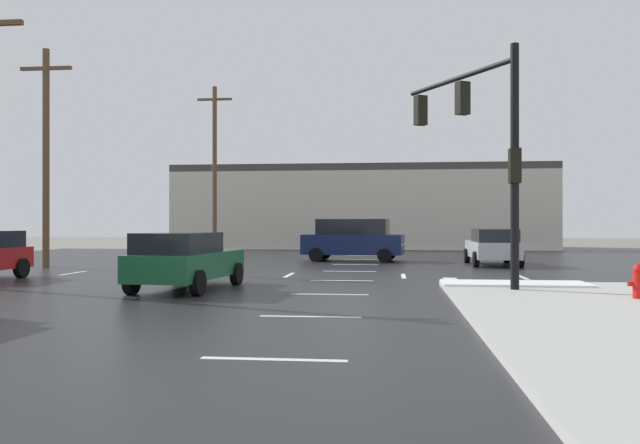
{
  "coord_description": "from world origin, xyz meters",
  "views": [
    {
      "loc": [
        1.57,
        -22.59,
        1.86
      ],
      "look_at": [
        -1.87,
        8.85,
        1.91
      ],
      "focal_mm": 36.43,
      "sensor_mm": 36.0,
      "label": 1
    }
  ],
  "objects_px": {
    "sedan_silver": "(493,246)",
    "utility_pole_far": "(46,153)",
    "utility_pole_distant": "(215,166)",
    "suv_navy": "(353,239)",
    "sedan_green": "(185,260)",
    "fire_hydrant": "(639,281)",
    "traffic_signal_mast": "(482,133)"
  },
  "relations": [
    {
      "from": "utility_pole_far",
      "to": "suv_navy",
      "type": "bearing_deg",
      "value": 25.8
    },
    {
      "from": "utility_pole_far",
      "to": "utility_pole_distant",
      "type": "height_order",
      "value": "utility_pole_distant"
    },
    {
      "from": "sedan_green",
      "to": "suv_navy",
      "type": "bearing_deg",
      "value": -10.28
    },
    {
      "from": "sedan_green",
      "to": "utility_pole_far",
      "type": "bearing_deg",
      "value": 51.48
    },
    {
      "from": "suv_navy",
      "to": "sedan_green",
      "type": "relative_size",
      "value": 1.07
    },
    {
      "from": "traffic_signal_mast",
      "to": "suv_navy",
      "type": "bearing_deg",
      "value": -11.63
    },
    {
      "from": "sedan_green",
      "to": "utility_pole_far",
      "type": "relative_size",
      "value": 0.51
    },
    {
      "from": "suv_navy",
      "to": "sedan_silver",
      "type": "distance_m",
      "value": 6.72
    },
    {
      "from": "sedan_green",
      "to": "utility_pole_distant",
      "type": "relative_size",
      "value": 0.45
    },
    {
      "from": "fire_hydrant",
      "to": "utility_pole_far",
      "type": "relative_size",
      "value": 0.09
    },
    {
      "from": "fire_hydrant",
      "to": "sedan_green",
      "type": "xyz_separation_m",
      "value": [
        -11.22,
        1.84,
        0.32
      ]
    },
    {
      "from": "suv_navy",
      "to": "utility_pole_distant",
      "type": "height_order",
      "value": "utility_pole_distant"
    },
    {
      "from": "suv_navy",
      "to": "sedan_silver",
      "type": "bearing_deg",
      "value": -16.19
    },
    {
      "from": "traffic_signal_mast",
      "to": "sedan_green",
      "type": "xyz_separation_m",
      "value": [
        -8.13,
        -1.08,
        -3.5
      ]
    },
    {
      "from": "utility_pole_distant",
      "to": "fire_hydrant",
      "type": "bearing_deg",
      "value": -55.62
    },
    {
      "from": "utility_pole_far",
      "to": "utility_pole_distant",
      "type": "relative_size",
      "value": 0.87
    },
    {
      "from": "traffic_signal_mast",
      "to": "suv_navy",
      "type": "xyz_separation_m",
      "value": [
        -4.34,
        12.97,
        -3.26
      ]
    },
    {
      "from": "utility_pole_distant",
      "to": "utility_pole_far",
      "type": "bearing_deg",
      "value": -102.37
    },
    {
      "from": "traffic_signal_mast",
      "to": "utility_pole_far",
      "type": "distance_m",
      "value": 18.1
    },
    {
      "from": "utility_pole_distant",
      "to": "traffic_signal_mast",
      "type": "bearing_deg",
      "value": -57.66
    },
    {
      "from": "traffic_signal_mast",
      "to": "utility_pole_distant",
      "type": "distance_m",
      "value": 25.33
    },
    {
      "from": "fire_hydrant",
      "to": "sedan_green",
      "type": "distance_m",
      "value": 11.38
    },
    {
      "from": "traffic_signal_mast",
      "to": "fire_hydrant",
      "type": "height_order",
      "value": "traffic_signal_mast"
    },
    {
      "from": "fire_hydrant",
      "to": "utility_pole_distant",
      "type": "xyz_separation_m",
      "value": [
        -16.63,
        24.3,
        4.9
      ]
    },
    {
      "from": "utility_pole_far",
      "to": "sedan_silver",
      "type": "bearing_deg",
      "value": 10.49
    },
    {
      "from": "sedan_green",
      "to": "utility_pole_far",
      "type": "distance_m",
      "value": 12.4
    },
    {
      "from": "sedan_silver",
      "to": "utility_pole_far",
      "type": "xyz_separation_m",
      "value": [
        -18.57,
        -3.44,
        3.89
      ]
    },
    {
      "from": "fire_hydrant",
      "to": "suv_navy",
      "type": "height_order",
      "value": "suv_navy"
    },
    {
      "from": "traffic_signal_mast",
      "to": "sedan_silver",
      "type": "xyz_separation_m",
      "value": [
        1.88,
        10.44,
        -3.5
      ]
    },
    {
      "from": "suv_navy",
      "to": "utility_pole_distant",
      "type": "relative_size",
      "value": 0.48
    },
    {
      "from": "traffic_signal_mast",
      "to": "fire_hydrant",
      "type": "xyz_separation_m",
      "value": [
        3.09,
        -2.92,
        -3.82
      ]
    },
    {
      "from": "sedan_green",
      "to": "utility_pole_distant",
      "type": "xyz_separation_m",
      "value": [
        -5.4,
        22.46,
        4.59
      ]
    }
  ]
}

